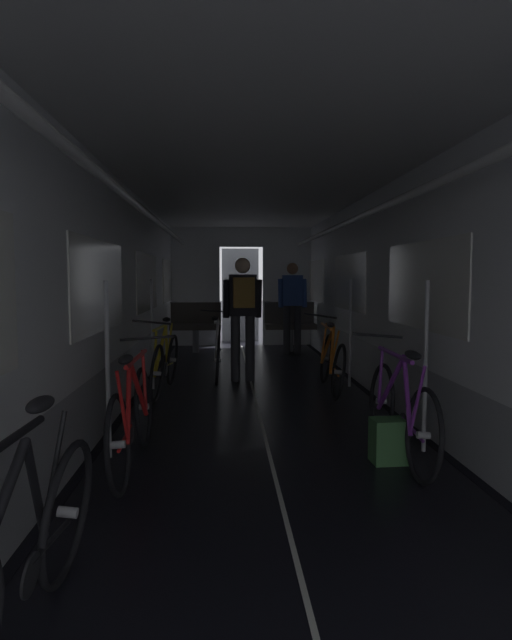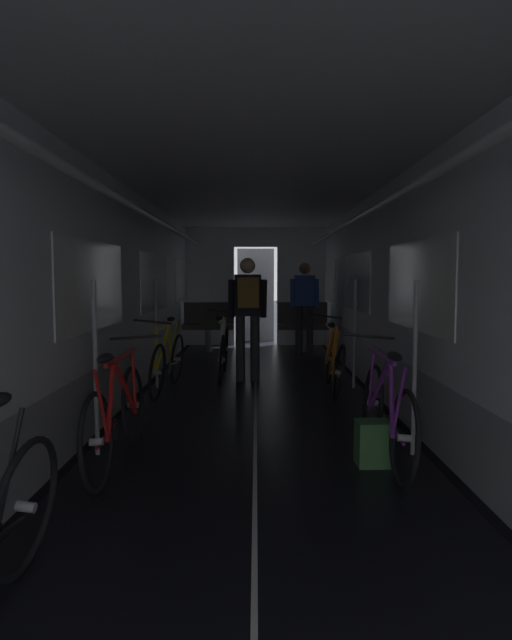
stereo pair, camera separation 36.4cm
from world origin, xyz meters
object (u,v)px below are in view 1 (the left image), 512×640
bicycle_yellow (165,362)px  bicycle_purple (400,410)px  bench_seat_far_left (196,322)px  bench_seat_far_right (290,322)px  bicycle_white_in_aisle (218,351)px  bicycle_black (21,559)px  bicycle_red (133,417)px  bicycle_orange (331,361)px  backpack_on_floor (389,441)px  person_standing_near_bench (292,301)px  person_cyclist_aisle (243,307)px

bicycle_yellow → bicycle_purple: 3.28m
bench_seat_far_left → bench_seat_far_right: 1.80m
bench_seat_far_right → bicycle_white_in_aisle: bench_seat_far_right is taller
bicycle_black → bicycle_red: bearing=88.0°
bicycle_orange → backpack_on_floor: (-0.07, -2.57, -0.21)m
bench_seat_far_left → bicycle_orange: bearing=-62.8°
bench_seat_far_left → person_standing_near_bench: 1.89m
bicycle_red → bicycle_yellow: bicycle_yellow is taller
bench_seat_far_right → bicycle_black: 8.46m
bicycle_orange → bicycle_purple: (0.04, -2.48, 0.00)m
bicycle_black → person_standing_near_bench: person_standing_near_bench is taller
bench_seat_far_left → bicycle_yellow: 3.62m
bicycle_yellow → backpack_on_floor: size_ratio=4.98×
bicycle_purple → bicycle_yellow: bearing=130.0°
bicycle_purple → person_standing_near_bench: (-0.12, 5.75, 0.59)m
bicycle_yellow → bicycle_purple: bearing=-50.0°
bench_seat_far_right → backpack_on_floor: 6.23m
bench_seat_far_left → bicycle_red: (-0.14, -6.21, -0.18)m
bench_seat_far_right → bicycle_yellow: (-1.99, -3.61, -0.19)m
bicycle_black → backpack_on_floor: bearing=44.7°
bicycle_yellow → bicycle_black: bicycle_black is taller
bench_seat_far_left → bicycle_white_in_aisle: bench_seat_far_left is taller
bicycle_yellow → person_cyclist_aisle: 1.35m
bench_seat_far_right → person_standing_near_bench: 0.55m
bicycle_white_in_aisle → bicycle_black: bearing=-96.8°
bench_seat_far_right → person_standing_near_bench: size_ratio=0.58×
bicycle_yellow → bicycle_white_in_aisle: 1.13m
person_cyclist_aisle → bicycle_white_in_aisle: 0.77m
bicycle_orange → bicycle_white_in_aisle: bicycle_orange is taller
bicycle_orange → bicycle_black: 5.02m
person_standing_near_bench → backpack_on_floor: person_standing_near_bench is taller
bicycle_black → person_cyclist_aisle: person_cyclist_aisle is taller
person_cyclist_aisle → bench_seat_far_left: bearing=105.1°
bicycle_black → bicycle_purple: bearing=44.4°
bicycle_white_in_aisle → person_standing_near_bench: (1.35, 2.30, 0.59)m
bicycle_purple → bicycle_orange: bearing=90.9°
person_cyclist_aisle → bicycle_purple: bearing=-70.6°
bicycle_yellow → person_standing_near_bench: (1.99, 3.24, 0.59)m
bicycle_yellow → bicycle_orange: bearing=-1.0°
bench_seat_far_left → bench_seat_far_right: size_ratio=1.00×
bicycle_red → bicycle_black: bicycle_black is taller
bicycle_red → bicycle_purple: bearing=2.4°
bicycle_orange → bicycle_purple: size_ratio=1.00×
bicycle_white_in_aisle → bicycle_orange: bearing=-34.2°
bench_seat_far_left → bench_seat_far_right: (1.80, 0.00, 0.00)m
bicycle_orange → bicycle_yellow: (-2.06, 0.03, 0.00)m
bicycle_yellow → person_standing_near_bench: bearing=58.4°
bicycle_white_in_aisle → backpack_on_floor: bearing=-69.1°
bench_seat_far_left → bicycle_purple: bearing=-72.6°
bicycle_orange → bicycle_purple: 2.48m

